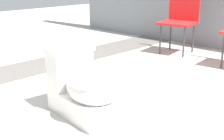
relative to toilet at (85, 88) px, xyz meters
The scene contains 4 objects.
ground_plane 0.29m from the toilet, 116.68° to the left, with size 14.00×14.00×0.00m, color #B7B2A8.
gravel_strip 1.58m from the toilet, 154.88° to the left, with size 0.56×8.00×0.01m, color #605B56.
toilet is the anchor object (origin of this frame).
folding_chair_left 2.40m from the toilet, 104.70° to the left, with size 0.51×0.51×0.83m.
Camera 1 is at (1.78, -1.64, 1.06)m, focal length 50.00 mm.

